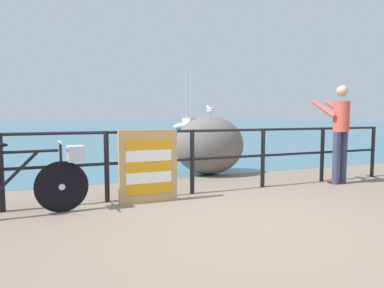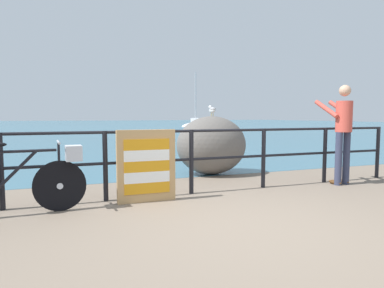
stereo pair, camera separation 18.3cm
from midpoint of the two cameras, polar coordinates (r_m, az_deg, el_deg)
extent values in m
cube|color=#756656|center=(23.33, -17.69, 1.39)|extent=(120.00, 120.00, 0.10)
cube|color=#38667A|center=(51.27, -20.33, 3.10)|extent=(120.00, 90.00, 0.01)
cylinder|color=black|center=(5.01, -30.60, -4.20)|extent=(0.07, 0.07, 1.02)
cylinder|color=black|center=(4.99, -15.31, -3.73)|extent=(0.07, 0.07, 1.02)
cylinder|color=black|center=(5.32, -0.95, -3.04)|extent=(0.07, 0.07, 1.02)
cylinder|color=black|center=(5.93, 11.08, -2.32)|extent=(0.07, 0.07, 1.02)
cylinder|color=black|center=(6.75, 20.52, -1.68)|extent=(0.07, 0.07, 1.02)
cylinder|color=black|center=(7.72, 27.76, -1.16)|extent=(0.07, 0.07, 1.02)
cylinder|color=black|center=(5.27, -0.96, 2.24)|extent=(7.97, 0.04, 0.04)
cylinder|color=black|center=(5.31, -0.95, -2.62)|extent=(7.97, 0.04, 0.04)
cylinder|color=black|center=(4.67, -22.30, -6.74)|extent=(0.66, 0.08, 0.66)
cylinder|color=#B7BCC6|center=(4.67, -22.30, -6.74)|extent=(0.08, 0.06, 0.08)
cylinder|color=black|center=(4.60, -28.96, -1.23)|extent=(0.99, 0.10, 0.04)
cylinder|color=black|center=(4.63, -28.52, -4.11)|extent=(0.50, 0.07, 0.50)
cylinder|color=black|center=(4.63, -22.41, -3.27)|extent=(0.03, 0.03, 0.57)
cylinder|color=#B7BCC6|center=(4.60, -22.52, 0.25)|extent=(0.06, 0.48, 0.03)
cube|color=#B7BCC6|center=(4.62, -20.24, -1.52)|extent=(0.21, 0.25, 0.20)
cylinder|color=#333851|center=(6.55, 22.54, -2.24)|extent=(0.12, 0.12, 0.95)
ellipsoid|color=#513319|center=(6.66, 22.02, -5.91)|extent=(0.12, 0.27, 0.08)
cylinder|color=#333851|center=(6.71, 23.63, -2.12)|extent=(0.12, 0.12, 0.95)
ellipsoid|color=#513319|center=(6.81, 23.11, -5.71)|extent=(0.12, 0.27, 0.08)
cylinder|color=#CC4C3F|center=(6.59, 23.31, 4.31)|extent=(0.28, 0.28, 0.55)
sphere|color=tan|center=(6.60, 23.44, 8.26)|extent=(0.20, 0.20, 0.20)
cylinder|color=#CC4C3F|center=(6.60, 20.74, 5.59)|extent=(0.13, 0.52, 0.34)
cylinder|color=#CC4C3F|center=(6.88, 22.73, 5.48)|extent=(0.13, 0.52, 0.34)
cube|color=tan|center=(4.84, -8.50, -3.75)|extent=(0.84, 0.09, 1.04)
cube|color=orange|center=(4.85, -8.31, -7.48)|extent=(0.66, 0.01, 0.16)
cube|color=white|center=(4.82, -8.33, -5.67)|extent=(0.66, 0.01, 0.16)
cube|color=orange|center=(4.80, -8.35, -3.83)|extent=(0.66, 0.01, 0.16)
cube|color=white|center=(4.77, -8.38, -1.98)|extent=(0.66, 0.01, 0.16)
cube|color=orange|center=(4.76, -8.40, -0.11)|extent=(0.66, 0.01, 0.16)
ellipsoid|color=#605B56|center=(7.11, 2.25, -0.22)|extent=(1.51, 1.17, 1.23)
cylinder|color=gold|center=(7.16, 2.17, 4.98)|extent=(0.01, 0.01, 0.06)
cylinder|color=gold|center=(7.18, 2.50, 4.98)|extent=(0.01, 0.01, 0.06)
ellipsoid|color=white|center=(7.17, 2.34, 5.74)|extent=(0.12, 0.27, 0.13)
ellipsoid|color=#9E9EA3|center=(7.16, 2.40, 5.98)|extent=(0.13, 0.25, 0.06)
sphere|color=white|center=(7.29, 1.99, 6.28)|extent=(0.08, 0.08, 0.08)
cone|color=gold|center=(7.33, 1.84, 6.23)|extent=(0.03, 0.05, 0.02)
ellipsoid|color=white|center=(28.87, -0.87, 3.03)|extent=(4.23, 3.79, 0.70)
cube|color=silver|center=(29.12, -0.58, 4.09)|extent=(1.51, 1.44, 0.36)
cylinder|color=#B2B2B7|center=(28.72, -1.07, 7.91)|extent=(0.10, 0.10, 4.20)
camera|label=1|loc=(0.09, -90.91, -0.08)|focal=31.40mm
camera|label=2|loc=(0.09, 89.09, 0.08)|focal=31.40mm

